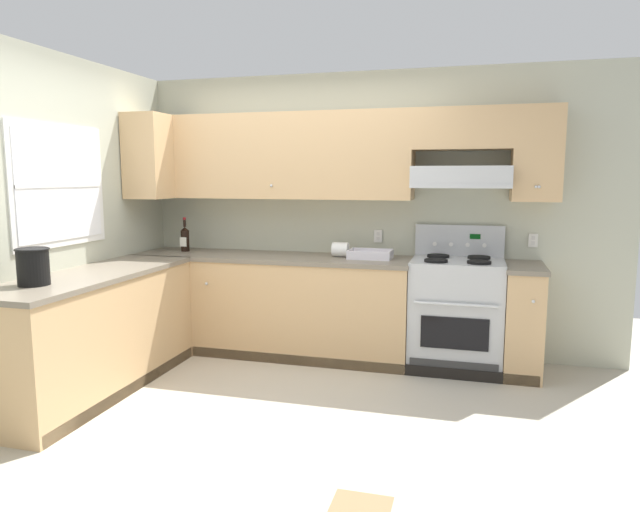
# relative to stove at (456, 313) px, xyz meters

# --- Properties ---
(ground_plane) EXTENTS (7.04, 7.04, 0.00)m
(ground_plane) POSITION_rel_stove_xyz_m (-1.37, -1.25, -0.48)
(ground_plane) COLOR #B2AA99
(floor_accent_tile) EXTENTS (0.30, 0.30, 0.01)m
(floor_accent_tile) POSITION_rel_stove_xyz_m (-0.37, -2.27, -0.48)
(floor_accent_tile) COLOR olive
(floor_accent_tile) RESTS_ON ground_plane
(wall_back) EXTENTS (4.68, 0.57, 2.55)m
(wall_back) POSITION_rel_stove_xyz_m (-0.98, 0.27, 1.00)
(wall_back) COLOR #B7BAA3
(wall_back) RESTS_ON ground_plane
(wall_left) EXTENTS (0.47, 4.00, 2.55)m
(wall_left) POSITION_rel_stove_xyz_m (-2.96, -1.03, 0.87)
(wall_left) COLOR #B7BAA3
(wall_left) RESTS_ON ground_plane
(counter_back_run) EXTENTS (3.60, 0.65, 0.91)m
(counter_back_run) POSITION_rel_stove_xyz_m (-1.41, -0.01, -0.03)
(counter_back_run) COLOR tan
(counter_back_run) RESTS_ON ground_plane
(counter_left_run) EXTENTS (0.63, 1.91, 0.91)m
(counter_left_run) POSITION_rel_stove_xyz_m (-2.61, -1.26, -0.03)
(counter_left_run) COLOR tan
(counter_left_run) RESTS_ON ground_plane
(stove) EXTENTS (0.76, 0.62, 1.20)m
(stove) POSITION_rel_stove_xyz_m (0.00, 0.00, 0.00)
(stove) COLOR #B7BABC
(stove) RESTS_ON ground_plane
(wine_bottle) EXTENTS (0.08, 0.08, 0.33)m
(wine_bottle) POSITION_rel_stove_xyz_m (-2.54, 0.03, 0.56)
(wine_bottle) COLOR black
(wine_bottle) RESTS_ON counter_back_run
(bowl) EXTENTS (0.37, 0.26, 0.08)m
(bowl) POSITION_rel_stove_xyz_m (-0.75, 0.04, 0.46)
(bowl) COLOR silver
(bowl) RESTS_ON counter_back_run
(bucket) EXTENTS (0.21, 0.21, 0.25)m
(bucket) POSITION_rel_stove_xyz_m (-2.67, -1.76, 0.56)
(bucket) COLOR black
(bucket) RESTS_ON counter_left_run
(paper_towel_roll) EXTENTS (0.14, 0.13, 0.13)m
(paper_towel_roll) POSITION_rel_stove_xyz_m (-1.02, 0.06, 0.50)
(paper_towel_roll) COLOR white
(paper_towel_roll) RESTS_ON counter_back_run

